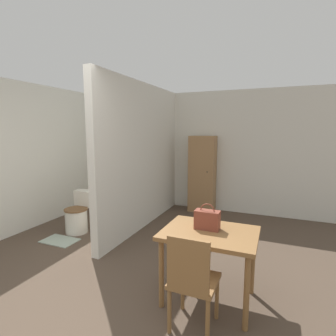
% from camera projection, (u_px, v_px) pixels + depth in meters
% --- Properties ---
extents(ground_plane, '(16.00, 16.00, 0.00)m').
position_uv_depth(ground_plane, '(67.00, 335.00, 2.20)').
color(ground_plane, '#4C3D30').
extents(wall_back, '(5.72, 0.12, 2.50)m').
position_uv_depth(wall_back, '(200.00, 151.00, 5.69)').
color(wall_back, silver).
rests_on(wall_back, ground_plane).
extents(wall_left, '(0.12, 4.96, 2.50)m').
position_uv_depth(wall_left, '(40.00, 155.00, 4.75)').
color(wall_left, silver).
rests_on(wall_left, ground_plane).
extents(partition_wall, '(0.12, 2.79, 2.50)m').
position_uv_depth(partition_wall, '(143.00, 156.00, 4.60)').
color(partition_wall, silver).
rests_on(partition_wall, ground_plane).
extents(dining_table, '(0.91, 0.68, 0.73)m').
position_uv_depth(dining_table, '(209.00, 241.00, 2.58)').
color(dining_table, brown).
rests_on(dining_table, ground_plane).
extents(wooden_chair, '(0.39, 0.39, 0.88)m').
position_uv_depth(wooden_chair, '(192.00, 279.00, 2.19)').
color(wooden_chair, brown).
rests_on(wooden_chair, ground_plane).
extents(toilet, '(0.38, 0.53, 0.67)m').
position_uv_depth(toilet, '(79.00, 215.00, 4.43)').
color(toilet, silver).
rests_on(toilet, ground_plane).
extents(handbag, '(0.25, 0.12, 0.26)m').
position_uv_depth(handbag, '(207.00, 219.00, 2.61)').
color(handbag, brown).
rests_on(handbag, dining_table).
extents(wooden_cabinet, '(0.53, 0.35, 1.59)m').
position_uv_depth(wooden_cabinet, '(202.00, 174.00, 5.48)').
color(wooden_cabinet, '#997047').
rests_on(wooden_cabinet, ground_plane).
extents(bath_mat, '(0.54, 0.34, 0.01)m').
position_uv_depth(bath_mat, '(60.00, 241.00, 4.07)').
color(bath_mat, '#99A899').
rests_on(bath_mat, ground_plane).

